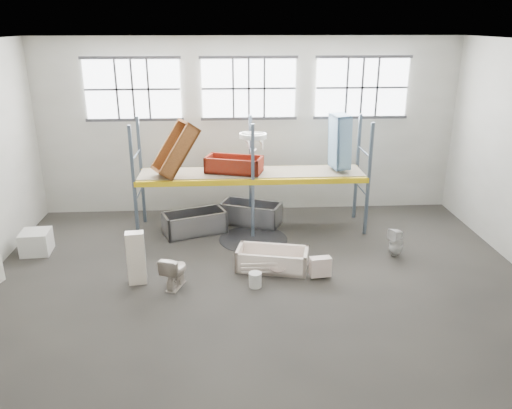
{
  "coord_description": "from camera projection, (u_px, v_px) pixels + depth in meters",
  "views": [
    {
      "loc": [
        -0.64,
        -9.37,
        5.37
      ],
      "look_at": [
        0.0,
        1.5,
        1.4
      ],
      "focal_mm": 35.41,
      "sensor_mm": 36.0,
      "label": 1
    }
  ],
  "objects": [
    {
      "name": "floor",
      "position": [
        260.0,
        293.0,
        10.68
      ],
      "size": [
        12.0,
        10.0,
        0.1
      ],
      "primitive_type": "cube",
      "color": "#403C36",
      "rests_on": "ground"
    },
    {
      "name": "ceiling",
      "position": [
        261.0,
        40.0,
        8.93
      ],
      "size": [
        12.0,
        10.0,
        0.1
      ],
      "primitive_type": "cube",
      "color": "silver",
      "rests_on": "ground"
    },
    {
      "name": "wall_back",
      "position": [
        249.0,
        127.0,
        14.54
      ],
      "size": [
        12.0,
        0.1,
        5.0
      ],
      "primitive_type": "cube",
      "color": "#AEADA1",
      "rests_on": "ground"
    },
    {
      "name": "wall_front",
      "position": [
        294.0,
        324.0,
        5.07
      ],
      "size": [
        12.0,
        0.1,
        5.0
      ],
      "primitive_type": "cube",
      "color": "#B6B5AA",
      "rests_on": "ground"
    },
    {
      "name": "window_left",
      "position": [
        133.0,
        89.0,
        13.88
      ],
      "size": [
        2.6,
        0.04,
        1.6
      ],
      "primitive_type": "cube",
      "color": "white",
      "rests_on": "wall_back"
    },
    {
      "name": "window_mid",
      "position": [
        249.0,
        88.0,
        14.06
      ],
      "size": [
        2.6,
        0.04,
        1.6
      ],
      "primitive_type": "cube",
      "color": "white",
      "rests_on": "wall_back"
    },
    {
      "name": "window_right",
      "position": [
        362.0,
        88.0,
        14.24
      ],
      "size": [
        2.6,
        0.04,
        1.6
      ],
      "primitive_type": "cube",
      "color": "white",
      "rests_on": "wall_back"
    },
    {
      "name": "rack_upright_la",
      "position": [
        134.0,
        184.0,
        12.7
      ],
      "size": [
        0.08,
        0.08,
        3.0
      ],
      "primitive_type": "cube",
      "color": "slate",
      "rests_on": "floor"
    },
    {
      "name": "rack_upright_lb",
      "position": [
        141.0,
        171.0,
        13.83
      ],
      "size": [
        0.08,
        0.08,
        3.0
      ],
      "primitive_type": "cube",
      "color": "slate",
      "rests_on": "floor"
    },
    {
      "name": "rack_upright_ma",
      "position": [
        253.0,
        182.0,
        12.87
      ],
      "size": [
        0.08,
        0.08,
        3.0
      ],
      "primitive_type": "cube",
      "color": "slate",
      "rests_on": "floor"
    },
    {
      "name": "rack_upright_mb",
      "position": [
        250.0,
        169.0,
        13.99
      ],
      "size": [
        0.08,
        0.08,
        3.0
      ],
      "primitive_type": "cube",
      "color": "slate",
      "rests_on": "floor"
    },
    {
      "name": "rack_upright_ra",
      "position": [
        369.0,
        180.0,
        13.03
      ],
      "size": [
        0.08,
        0.08,
        3.0
      ],
      "primitive_type": "cube",
      "color": "slate",
      "rests_on": "floor"
    },
    {
      "name": "rack_upright_rb",
      "position": [
        357.0,
        167.0,
        14.16
      ],
      "size": [
        0.08,
        0.08,
        3.0
      ],
      "primitive_type": "cube",
      "color": "slate",
      "rests_on": "floor"
    },
    {
      "name": "rack_beam_front",
      "position": [
        253.0,
        182.0,
        12.87
      ],
      "size": [
        6.0,
        0.1,
        0.14
      ],
      "primitive_type": "cube",
      "color": "yellow",
      "rests_on": "floor"
    },
    {
      "name": "rack_beam_back",
      "position": [
        250.0,
        169.0,
        13.99
      ],
      "size": [
        6.0,
        0.1,
        0.14
      ],
      "primitive_type": "cube",
      "color": "yellow",
      "rests_on": "floor"
    },
    {
      "name": "shelf_deck",
      "position": [
        252.0,
        172.0,
        13.4
      ],
      "size": [
        5.9,
        1.1,
        0.03
      ],
      "primitive_type": "cube",
      "color": "gray",
      "rests_on": "floor"
    },
    {
      "name": "wet_patch",
      "position": [
        253.0,
        239.0,
        13.19
      ],
      "size": [
        1.8,
        1.8,
        0.0
      ],
      "primitive_type": "cylinder",
      "color": "black",
      "rests_on": "floor"
    },
    {
      "name": "bathtub_beige",
      "position": [
        272.0,
        259.0,
        11.55
      ],
      "size": [
        1.74,
        1.1,
        0.47
      ],
      "primitive_type": null,
      "rotation": [
        0.0,
        0.0,
        -0.22
      ],
      "color": "white",
      "rests_on": "floor"
    },
    {
      "name": "cistern_spare",
      "position": [
        320.0,
        267.0,
        11.1
      ],
      "size": [
        0.49,
        0.28,
        0.44
      ],
      "primitive_type": "cube",
      "rotation": [
        0.0,
        0.0,
        0.14
      ],
      "color": "beige",
      "rests_on": "bathtub_beige"
    },
    {
      "name": "sink_in_tub",
      "position": [
        278.0,
        269.0,
        11.23
      ],
      "size": [
        0.46,
        0.46,
        0.14
      ],
      "primitive_type": "imported",
      "rotation": [
        0.0,
        0.0,
        0.18
      ],
      "color": "beige",
      "rests_on": "bathtub_beige"
    },
    {
      "name": "toilet_beige",
      "position": [
        175.0,
        271.0,
        10.72
      ],
      "size": [
        0.65,
        0.83,
        0.74
      ],
      "primitive_type": "imported",
      "rotation": [
        0.0,
        0.0,
        2.78
      ],
      "color": "beige",
      "rests_on": "floor"
    },
    {
      "name": "cistern_tall",
      "position": [
        136.0,
        258.0,
        10.8
      ],
      "size": [
        0.41,
        0.3,
        1.18
      ],
      "primitive_type": "cube",
      "rotation": [
        0.0,
        0.0,
        0.13
      ],
      "color": "#F1E2CA",
      "rests_on": "floor"
    },
    {
      "name": "toilet_white",
      "position": [
        396.0,
        242.0,
        12.14
      ],
      "size": [
        0.43,
        0.42,
        0.7
      ],
      "primitive_type": "imported",
      "rotation": [
        0.0,
        0.0,
        -1.14
      ],
      "color": "silver",
      "rests_on": "floor"
    },
    {
      "name": "steel_tub_left",
      "position": [
        195.0,
        223.0,
        13.48
      ],
      "size": [
        1.78,
        1.27,
        0.59
      ],
      "primitive_type": null,
      "rotation": [
        0.0,
        0.0,
        0.35
      ],
      "color": "#A3A4AA",
      "rests_on": "floor"
    },
    {
      "name": "steel_tub_right",
      "position": [
        251.0,
        213.0,
        14.14
      ],
      "size": [
        1.79,
        1.31,
        0.6
      ],
      "primitive_type": null,
      "rotation": [
        0.0,
        0.0,
        -0.38
      ],
      "color": "#B3B5BD",
      "rests_on": "floor"
    },
    {
      "name": "rust_tub_flat",
      "position": [
        234.0,
        164.0,
        13.27
      ],
      "size": [
        1.6,
        1.08,
        0.41
      ],
      "primitive_type": null,
      "rotation": [
        0.0,
        0.0,
        -0.3
      ],
      "color": "maroon",
      "rests_on": "shelf_deck"
    },
    {
      "name": "rust_tub_tilted",
      "position": [
        175.0,
        149.0,
        12.85
      ],
      "size": [
        1.37,
        1.14,
        1.45
      ],
      "primitive_type": null,
      "rotation": [
        0.0,
        -0.96,
        0.45
      ],
      "color": "#945122",
      "rests_on": "shelf_deck"
    },
    {
      "name": "sink_on_shelf",
      "position": [
        253.0,
        156.0,
        13.03
      ],
      "size": [
        0.85,
        0.74,
        0.63
      ],
      "primitive_type": "imported",
      "rotation": [
        0.0,
        0.0,
        -0.32
      ],
      "color": "white",
      "rests_on": "rust_tub_flat"
    },
    {
      "name": "blue_tub_upright",
      "position": [
        340.0,
        141.0,
        13.23
      ],
      "size": [
        0.55,
        0.73,
        1.43
      ],
      "primitive_type": null,
      "rotation": [
        0.0,
        1.54,
        0.17
      ],
      "color": "#7AA9D2",
      "rests_on": "shelf_deck"
    },
    {
      "name": "bucket",
      "position": [
        255.0,
        280.0,
        10.78
      ],
      "size": [
        0.31,
        0.31,
        0.32
      ],
      "primitive_type": "cylinder",
      "rotation": [
        0.0,
        0.0,
        -0.13
      ],
      "color": "silver",
      "rests_on": "floor"
    },
    {
      "name": "carton_far",
      "position": [
        36.0,
        242.0,
        12.34
      ],
      "size": [
        0.72,
        0.72,
        0.56
      ],
      "primitive_type": "cube",
      "rotation": [
        0.0,
        0.0,
        0.07
      ],
      "color": "silver",
      "rests_on": "floor"
    }
  ]
}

